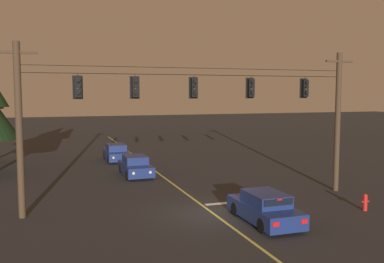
{
  "coord_description": "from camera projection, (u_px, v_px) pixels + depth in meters",
  "views": [
    {
      "loc": [
        -7.35,
        -18.67,
        5.78
      ],
      "look_at": [
        0.0,
        3.21,
        3.69
      ],
      "focal_mm": 39.87,
      "sensor_mm": 36.0,
      "label": 1
    }
  ],
  "objects": [
    {
      "name": "car_oncoming_trailing",
      "position": [
        116.0,
        153.0,
        36.56
      ],
      "size": [
        1.8,
        4.42,
        1.39
      ],
      "color": "navy",
      "rests_on": "ground"
    },
    {
      "name": "traffic_light_right_inner",
      "position": [
        251.0,
        88.0,
        22.95
      ],
      "size": [
        0.48,
        0.41,
        1.22
      ],
      "color": "black"
    },
    {
      "name": "traffic_light_centre",
      "position": [
        194.0,
        88.0,
        21.92
      ],
      "size": [
        0.48,
        0.41,
        1.22
      ],
      "color": "black"
    },
    {
      "name": "stop_bar_paint",
      "position": [
        235.0,
        202.0,
        22.59
      ],
      "size": [
        3.4,
        0.36,
        0.01
      ],
      "primitive_type": "cube",
      "color": "silver",
      "rests_on": "ground"
    },
    {
      "name": "signal_span_assembly",
      "position": [
        198.0,
        123.0,
        22.18
      ],
      "size": [
        19.13,
        0.32,
        8.1
      ],
      "color": "#423021",
      "rests_on": "ground"
    },
    {
      "name": "ground_plane",
      "position": [
        213.0,
        213.0,
        20.47
      ],
      "size": [
        180.0,
        180.0,
        0.0
      ],
      "primitive_type": "plane",
      "color": "#28282B"
    },
    {
      "name": "lane_centre_stripe",
      "position": [
        168.0,
        180.0,
        28.22
      ],
      "size": [
        0.14,
        60.0,
        0.01
      ],
      "primitive_type": "cube",
      "color": "#D1C64C",
      "rests_on": "ground"
    },
    {
      "name": "traffic_light_rightmost",
      "position": [
        305.0,
        88.0,
        24.02
      ],
      "size": [
        0.48,
        0.41,
        1.22
      ],
      "color": "black"
    },
    {
      "name": "traffic_light_left_inner",
      "position": [
        135.0,
        87.0,
        20.95
      ],
      "size": [
        0.48,
        0.41,
        1.22
      ],
      "color": "black"
    },
    {
      "name": "car_waiting_near_lane",
      "position": [
        265.0,
        208.0,
        19.0
      ],
      "size": [
        1.8,
        4.33,
        1.39
      ],
      "color": "navy",
      "rests_on": "ground"
    },
    {
      "name": "car_oncoming_lead",
      "position": [
        136.0,
        166.0,
        29.9
      ],
      "size": [
        1.8,
        4.42,
        1.39
      ],
      "color": "navy",
      "rests_on": "ground"
    },
    {
      "name": "traffic_light_leftmost",
      "position": [
        78.0,
        87.0,
        20.08
      ],
      "size": [
        0.48,
        0.41,
        1.22
      ],
      "color": "black"
    },
    {
      "name": "fire_hydrant",
      "position": [
        365.0,
        202.0,
        20.93
      ],
      "size": [
        0.44,
        0.22,
        0.84
      ],
      "color": "red",
      "rests_on": "ground"
    }
  ]
}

